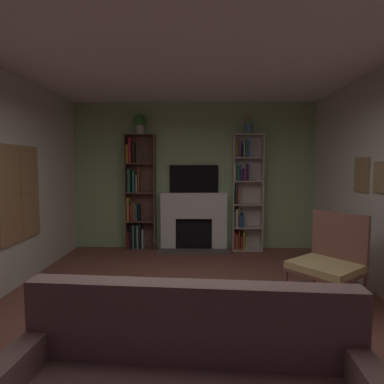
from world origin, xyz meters
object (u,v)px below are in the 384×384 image
tv (194,179)px  armchair (330,259)px  fireplace (194,220)px  potted_plant (140,123)px  coffee_table (190,320)px  bookshelf_right (244,193)px  bookshelf_left (138,197)px  vase_with_flowers (248,128)px

tv → armchair: (1.63, -2.57, -0.84)m
fireplace → potted_plant: (-1.03, -0.05, 1.88)m
fireplace → coffee_table: fireplace is taller
tv → armchair: size_ratio=0.88×
tv → coffee_table: bearing=-89.7°
tv → bookshelf_right: (0.97, -0.08, -0.27)m
tv → coffee_table: size_ratio=0.99×
bookshelf_left → coffee_table: bookshelf_left is taller
coffee_table → bookshelf_left: bearing=107.1°
vase_with_flowers → coffee_table: vase_with_flowers is taller
fireplace → tv: size_ratio=1.46×
tv → bookshelf_left: 1.16m
potted_plant → vase_with_flowers: bearing=0.0°
fireplace → coffee_table: size_ratio=1.45×
bookshelf_right → vase_with_flowers: (0.06, -0.04, 1.24)m
fireplace → bookshelf_right: bearing=-0.4°
bookshelf_right → coffee_table: 3.84m
fireplace → potted_plant: size_ratio=3.63×
armchair → tv: bearing=122.4°
fireplace → bookshelf_right: (0.97, -0.01, 0.53)m
bookshelf_left → potted_plant: size_ratio=5.84×
tv → bookshelf_left: (-1.10, -0.07, -0.35)m
vase_with_flowers → armchair: (0.60, -2.45, -1.81)m
bookshelf_right → armchair: 2.64m
bookshelf_left → vase_with_flowers: (2.13, -0.05, 1.32)m
fireplace → tv: (0.00, 0.07, 0.80)m
vase_with_flowers → coffee_table: size_ratio=0.39×
bookshelf_left → vase_with_flowers: size_ratio=5.99×
fireplace → armchair: size_ratio=1.29×
bookshelf_right → potted_plant: bearing=-178.8°
bookshelf_right → vase_with_flowers: bearing=-33.0°
fireplace → armchair: 2.98m
vase_with_flowers → coffee_table: bearing=-105.7°
armchair → fireplace: bearing=123.1°
fireplace → tv: 0.80m
bookshelf_right → armchair: (0.66, -2.49, -0.57)m
bookshelf_right → bookshelf_left: bearing=179.7°
tv → bookshelf_left: size_ratio=0.43×
potted_plant → fireplace: bearing=2.7°
armchair → coffee_table: 1.99m
fireplace → potted_plant: bearing=-177.3°
tv → bookshelf_left: bearing=-176.4°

